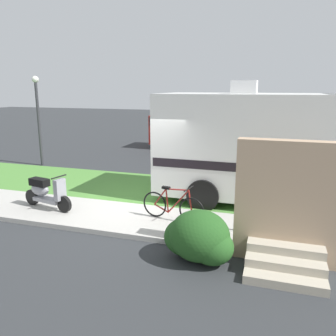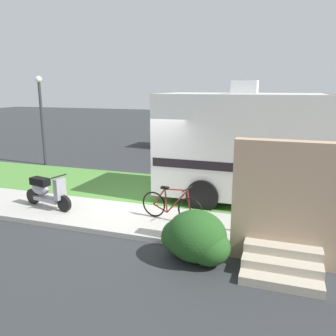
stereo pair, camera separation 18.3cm
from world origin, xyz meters
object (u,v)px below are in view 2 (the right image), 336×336
scooter (46,191)px  street_lamp_post (41,111)px  bottle_spare (330,235)px  motorhome_rv (282,145)px  pickup_truck_far (196,131)px  bottle_green (233,227)px  bicycle (171,206)px

scooter → street_lamp_post: bearing=128.1°
scooter → bottle_spare: (7.16, 0.18, -0.33)m
motorhome_rv → bottle_spare: 3.06m
motorhome_rv → pickup_truck_far: 9.45m
bottle_green → bottle_spare: size_ratio=0.77×
motorhome_rv → bicycle: 3.68m
street_lamp_post → bottle_spare: bearing=-23.1°
motorhome_rv → bicycle: motorhome_rv is taller
scooter → street_lamp_post: 6.43m
pickup_truck_far → motorhome_rv: bearing=-61.2°
bicycle → bottle_spare: (3.61, -0.01, -0.25)m
pickup_truck_far → street_lamp_post: (-5.31, -5.99, 1.35)m
motorhome_rv → bottle_green: 3.14m
bottle_green → motorhome_rv: bearing=70.2°
bottle_green → bicycle: bearing=174.0°
motorhome_rv → bottle_spare: size_ratio=22.56×
bottle_green → street_lamp_post: bearing=151.5°
motorhome_rv → scooter: (-6.03, -2.60, -1.17)m
scooter → bicycle: bearing=3.1°
bicycle → street_lamp_post: size_ratio=0.44×
pickup_truck_far → scooter: bearing=-97.8°
motorhome_rv → scooter: size_ratio=4.09×
bottle_green → bottle_spare: 2.07m
bottle_spare → pickup_truck_far: bearing=118.0°
scooter → bottle_green: 5.11m
pickup_truck_far → street_lamp_post: street_lamp_post is taller
scooter → motorhome_rv: bearing=23.3°
bottle_green → street_lamp_post: 10.36m
motorhome_rv → street_lamp_post: size_ratio=1.79×
bicycle → bottle_green: bearing=-6.0°
bottle_green → street_lamp_post: size_ratio=0.06×
scooter → bottle_green: scooter is taller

